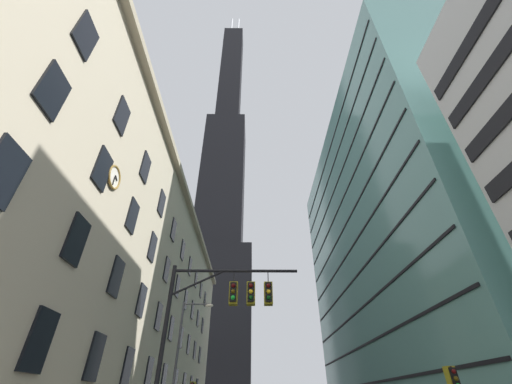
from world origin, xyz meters
name	(u,v)px	position (x,y,z in m)	size (l,w,h in m)	color
station_building	(119,295)	(-17.04, 23.06, 11.50)	(12.76, 58.13, 23.06)	#BCAF93
dark_skyscraper	(221,211)	(-16.08, 96.46, 66.50)	(25.48, 25.48, 221.58)	black
glass_office_midrise	(395,242)	(18.71, 32.36, 22.16)	(15.54, 48.81, 44.31)	slate
traffic_signal_mast	(226,309)	(-4.05, 4.70, 5.57)	(6.20, 0.63, 7.45)	black
traffic_light_near_right	(455,383)	(6.46, 6.52, 2.76)	(0.40, 0.63, 3.30)	black
street_lamppost	(182,352)	(-7.75, 14.14, 5.01)	(2.34, 0.32, 8.24)	#47474C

